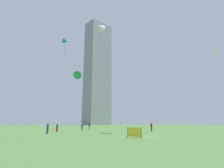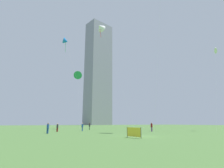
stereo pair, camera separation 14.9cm
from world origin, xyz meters
name	(u,v)px [view 2 (the right image)]	position (x,y,z in m)	size (l,w,h in m)	color
ground	(142,136)	(0.00, 0.00, 0.00)	(280.00, 280.00, 0.00)	#4C7538
person_standing_0	(90,126)	(0.39, 23.61, 1.06)	(0.41, 0.41, 1.84)	#3F593F
person_standing_1	(57,127)	(-8.54, 17.74, 0.99)	(0.38, 0.38, 1.71)	maroon
person_standing_2	(82,126)	(-3.11, 18.11, 1.03)	(0.40, 0.40, 1.78)	#1E478C
person_standing_3	(152,126)	(9.83, 10.21, 1.07)	(0.41, 0.41, 1.86)	#593372
person_standing_4	(48,127)	(-10.99, 12.04, 1.03)	(0.40, 0.40, 1.78)	#1E478C
kite_flying_0	(78,75)	(-0.78, 33.94, 17.09)	(3.00, 7.05, 18.56)	silver
kite_flying_2	(100,27)	(4.73, 28.07, 32.98)	(9.38, 9.80, 34.52)	silver
kite_flying_3	(66,41)	(-5.16, 34.77, 28.80)	(9.55, 6.79, 30.01)	silver
kite_flying_5	(216,51)	(26.77, 4.77, 19.54)	(9.54, 4.06, 20.12)	silver
distant_highrise_0	(98,72)	(46.17, 137.20, 52.30)	(24.51, 15.18, 104.60)	gray
event_banner	(134,132)	(-2.48, -1.90, 0.68)	(0.48, 2.52, 1.28)	#4C4C4C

